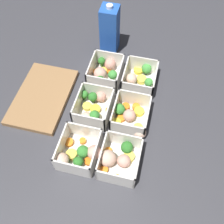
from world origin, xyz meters
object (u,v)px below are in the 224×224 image
object	(u,v)px
container_near_center	(130,117)
container_far_right	(104,72)
container_far_left	(79,153)
container_far_center	(93,107)
juice_carton	(110,30)
container_near_right	(140,78)
container_near_left	(118,158)

from	to	relation	value
container_near_center	container_far_right	size ratio (longest dim) A/B	1.08
container_far_left	container_far_center	distance (m)	0.18
container_far_center	juice_carton	xyz separation A→B (m)	(0.32, 0.02, 0.07)
container_near_center	container_far_left	xyz separation A→B (m)	(-0.17, 0.13, 0.00)
container_far_left	container_far_right	distance (m)	0.34
container_near_right	container_far_right	size ratio (longest dim) A/B	1.01
container_near_center	juice_carton	bearing A→B (deg)	24.95
container_near_center	container_far_center	xyz separation A→B (m)	(0.01, 0.13, 0.00)
container_far_right	container_near_center	bearing A→B (deg)	-141.19
container_near_left	container_near_center	distance (m)	0.16
container_near_center	container_near_right	xyz separation A→B (m)	(0.18, 0.00, 0.00)
container_near_right	container_far_center	xyz separation A→B (m)	(-0.17, 0.13, 0.00)
container_far_right	juice_carton	distance (m)	0.17
container_near_right	container_far_right	bearing A→B (deg)	93.15
container_far_center	container_near_center	bearing A→B (deg)	-94.00
container_far_right	container_near_left	bearing A→B (deg)	-158.29
container_far_left	container_far_right	bearing A→B (deg)	1.31
container_far_right	juice_carton	world-z (taller)	juice_carton
container_near_center	container_far_center	size ratio (longest dim) A/B	1.00
container_far_left	juice_carton	xyz separation A→B (m)	(0.49, 0.02, 0.07)
container_near_left	container_far_center	distance (m)	0.21
container_near_center	container_far_center	world-z (taller)	same
container_near_right	container_far_left	distance (m)	0.37
container_near_center	container_far_center	bearing A→B (deg)	86.00
container_near_left	juice_carton	size ratio (longest dim) A/B	0.67
container_far_right	juice_carton	bearing A→B (deg)	5.95
container_near_center	juice_carton	xyz separation A→B (m)	(0.33, 0.15, 0.07)
container_near_center	container_far_center	distance (m)	0.13
container_far_center	juice_carton	world-z (taller)	juice_carton
container_far_left	juice_carton	world-z (taller)	juice_carton
container_near_right	container_far_center	world-z (taller)	same
container_near_left	container_near_right	bearing A→B (deg)	-0.91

